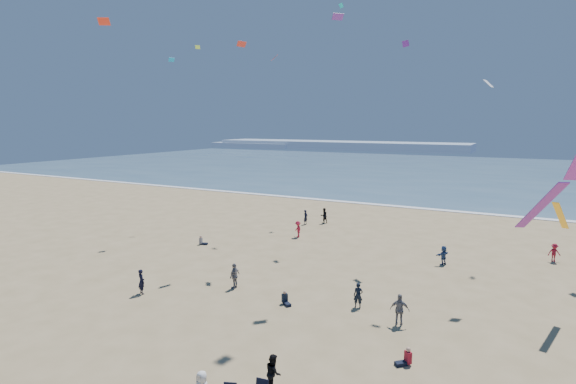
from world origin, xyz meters
The scene contains 8 objects.
ground centered at (0.00, 0.00, 0.00)m, with size 220.00×220.00×0.00m, color tan.
ocean centered at (0.00, 95.00, 0.03)m, with size 220.00×100.00×0.06m, color #476B84.
surf_line centered at (0.00, 45.00, 0.04)m, with size 220.00×1.20×0.08m, color white.
headland_far centered at (-60.00, 170.00, 1.60)m, with size 110.00×20.00×3.20m, color #7A8EA8.
headland_near centered at (-100.00, 165.00, 1.00)m, with size 40.00×14.00×2.00m, color #7A8EA8.
standing_flyers centered at (4.79, 13.03, 0.82)m, with size 27.01×37.42×1.78m.
seated_group centered at (0.79, 4.66, 0.42)m, with size 22.61×26.48×0.84m.
kites_aloft centered at (8.44, 13.25, 15.31)m, with size 41.98×43.15×30.27m.
Camera 1 is at (13.57, -13.58, 10.96)m, focal length 28.00 mm.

